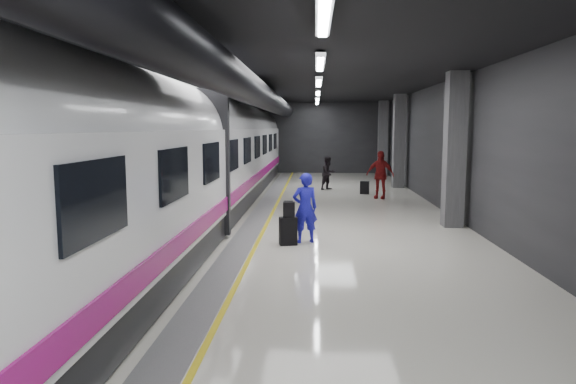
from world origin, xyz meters
name	(u,v)px	position (x,y,z in m)	size (l,w,h in m)	color
ground	(296,239)	(0.00, 0.00, 0.00)	(40.00, 40.00, 0.00)	beige
platform_hall	(287,104)	(-0.29, 0.96, 3.54)	(10.02, 40.02, 4.51)	black
train	(171,160)	(-3.25, 0.00, 2.07)	(3.05, 38.00, 4.05)	black
traveler_main	(305,208)	(0.25, -0.37, 0.89)	(0.65, 0.42, 1.77)	#201BCD
suitcase_main	(288,231)	(-0.16, -0.68, 0.35)	(0.43, 0.27, 0.70)	black
shoulder_bag	(289,210)	(-0.14, -0.71, 0.89)	(0.29, 0.15, 0.39)	black
traveler_far_a	(328,173)	(1.12, 10.89, 0.78)	(0.76, 0.59, 1.57)	black
traveler_far_b	(380,175)	(3.17, 7.97, 0.98)	(1.15, 0.48, 1.96)	maroon
suitcase_far	(365,188)	(2.69, 9.39, 0.28)	(0.38, 0.25, 0.56)	black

